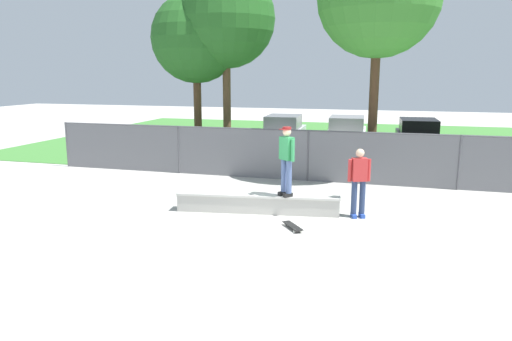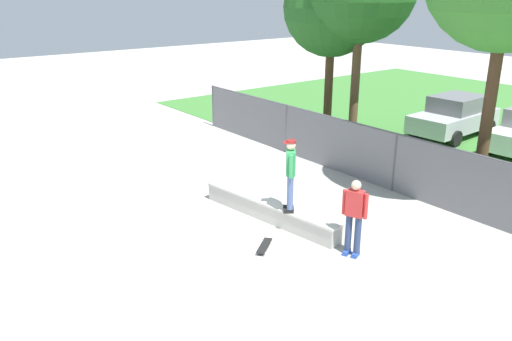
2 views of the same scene
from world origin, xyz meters
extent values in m
plane|color=#ADAAA3|center=(0.00, 0.00, 0.00)|extent=(80.00, 80.00, 0.00)
cube|color=#A8A59E|center=(-0.66, 1.53, 0.23)|extent=(4.40, 1.03, 0.45)
cube|color=beige|center=(-0.66, 1.53, 0.48)|extent=(4.44, 1.07, 0.06)
cube|color=black|center=(0.19, 1.45, 0.56)|extent=(0.25, 0.27, 0.10)
cube|color=black|center=(0.02, 1.59, 0.56)|extent=(0.25, 0.27, 0.10)
cylinder|color=#475B89|center=(0.21, 1.47, 1.05)|extent=(0.15, 0.15, 0.88)
cylinder|color=#475B89|center=(0.04, 1.61, 1.05)|extent=(0.15, 0.15, 0.88)
cube|color=#2D8C4C|center=(0.12, 1.54, 1.79)|extent=(0.43, 0.41, 0.60)
cylinder|color=#2D8C4C|center=(0.32, 1.38, 1.77)|extent=(0.10, 0.10, 0.58)
cylinder|color=#2D8C4C|center=(-0.07, 1.70, 1.77)|extent=(0.10, 0.10, 0.58)
sphere|color=beige|center=(0.12, 1.54, 2.22)|extent=(0.22, 0.22, 0.22)
cylinder|color=maroon|center=(0.12, 1.54, 2.32)|extent=(0.23, 0.23, 0.06)
cube|color=maroon|center=(0.04, 1.44, 2.30)|extent=(0.23, 0.22, 0.02)
cube|color=black|center=(0.53, 0.41, 0.08)|extent=(0.64, 0.76, 0.02)
cube|color=#B2B2B7|center=(0.37, 0.63, 0.06)|extent=(0.15, 0.13, 0.02)
cube|color=#B2B2B7|center=(0.70, 0.19, 0.06)|extent=(0.15, 0.13, 0.02)
cylinder|color=silver|center=(0.44, 0.68, 0.03)|extent=(0.06, 0.06, 0.05)
cylinder|color=silver|center=(0.30, 0.58, 0.03)|extent=(0.06, 0.06, 0.05)
cylinder|color=silver|center=(0.76, 0.24, 0.03)|extent=(0.06, 0.06, 0.05)
cylinder|color=silver|center=(0.63, 0.14, 0.03)|extent=(0.06, 0.06, 0.05)
cylinder|color=#4C4C51|center=(-9.79, 5.75, 0.90)|extent=(0.07, 0.07, 1.80)
cylinder|color=#4C4C51|center=(-4.90, 5.75, 0.90)|extent=(0.07, 0.07, 1.80)
cylinder|color=#4C4C51|center=(0.00, 5.75, 0.90)|extent=(0.07, 0.07, 1.80)
cylinder|color=#4C4C51|center=(0.00, 5.75, 1.77)|extent=(19.59, 0.05, 0.05)
cube|color=slate|center=(0.00, 5.75, 0.90)|extent=(19.59, 0.01, 1.80)
cylinder|color=#513823|center=(-5.01, 7.96, 1.88)|extent=(0.32, 0.32, 3.75)
sphere|color=#21561E|center=(-5.01, 7.96, 5.10)|extent=(3.60, 3.60, 3.60)
cylinder|color=brown|center=(-3.76, 8.05, 2.18)|extent=(0.32, 0.32, 4.37)
cylinder|color=#47301E|center=(2.10, 6.75, 2.36)|extent=(0.32, 0.32, 4.72)
cube|color=#B7BABF|center=(-2.41, 12.61, 0.67)|extent=(1.98, 4.27, 0.70)
cube|color=slate|center=(-2.42, 12.76, 1.34)|extent=(1.69, 2.17, 0.64)
cylinder|color=black|center=(-1.46, 11.35, 0.32)|extent=(0.25, 0.65, 0.64)
cylinder|color=black|center=(-3.26, 11.27, 0.32)|extent=(0.25, 0.65, 0.64)
cylinder|color=black|center=(-1.57, 13.95, 0.32)|extent=(0.25, 0.65, 0.64)
cylinder|color=black|center=(-3.37, 13.87, 0.32)|extent=(0.25, 0.65, 0.64)
cylinder|color=black|center=(-0.15, 11.47, 0.32)|extent=(0.25, 0.65, 0.64)
cube|color=#2647A5|center=(2.10, 1.82, 0.05)|extent=(0.20, 0.28, 0.10)
cube|color=#2647A5|center=(1.89, 1.74, 0.05)|extent=(0.20, 0.28, 0.10)
cylinder|color=navy|center=(2.09, 1.85, 0.54)|extent=(0.15, 0.15, 0.88)
cylinder|color=navy|center=(1.88, 1.77, 0.54)|extent=(0.15, 0.15, 0.88)
cube|color=red|center=(1.99, 1.81, 1.28)|extent=(0.43, 0.34, 0.60)
cylinder|color=red|center=(2.22, 1.90, 1.26)|extent=(0.10, 0.10, 0.58)
cylinder|color=red|center=(1.75, 1.72, 1.26)|extent=(0.10, 0.10, 0.58)
sphere|color=beige|center=(1.99, 1.81, 1.71)|extent=(0.22, 0.22, 0.22)
camera|label=1|loc=(2.65, -10.48, 3.71)|focal=33.42mm
camera|label=2|loc=(9.05, -6.41, 5.79)|focal=36.55mm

